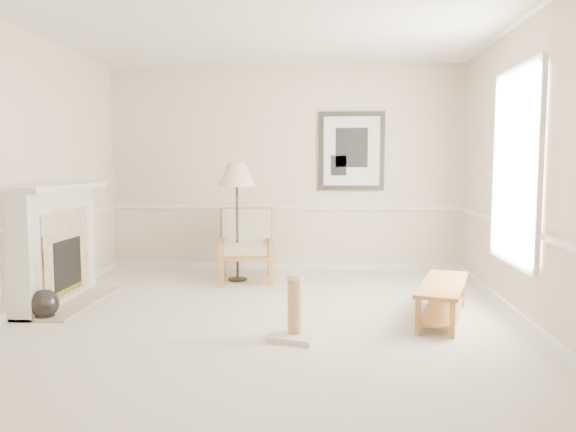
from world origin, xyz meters
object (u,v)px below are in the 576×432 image
object	(u,v)px
scratching_post	(295,318)
bench	(443,295)
floor_lamp	(237,178)
floor_vase	(45,304)
armchair	(246,242)

from	to	relation	value
scratching_post	bench	bearing A→B (deg)	26.43
bench	scratching_post	world-z (taller)	scratching_post
floor_lamp	scratching_post	bearing A→B (deg)	-69.45
floor_vase	bench	bearing A→B (deg)	4.14
floor_vase	armchair	bearing A→B (deg)	49.72
floor_vase	scratching_post	distance (m)	2.53
floor_vase	floor_lamp	size ratio (longest dim) A/B	0.53
floor_vase	bench	size ratio (longest dim) A/B	0.61
floor_vase	armchair	world-z (taller)	armchair
scratching_post	floor_lamp	bearing A→B (deg)	110.55
floor_vase	bench	world-z (taller)	floor_vase
floor_lamp	scratching_post	size ratio (longest dim) A/B	2.70
armchair	scratching_post	distance (m)	2.58
armchair	scratching_post	xyz separation A→B (m)	(0.78, -2.44, -0.32)
bench	floor_lamp	bearing A→B (deg)	143.96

